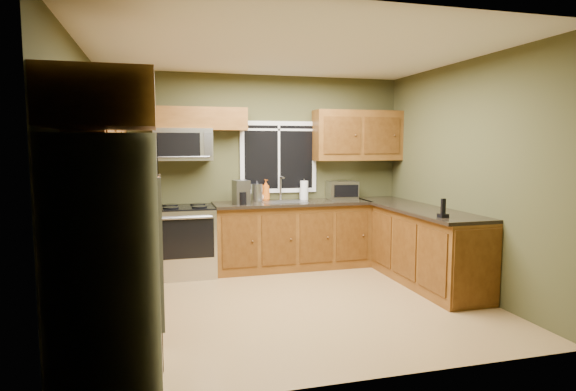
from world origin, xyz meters
name	(u,v)px	position (x,y,z in m)	size (l,w,h in m)	color
floor	(292,303)	(0.00, 0.00, 0.00)	(4.20, 4.20, 0.00)	olive
ceiling	(292,50)	(0.00, 0.00, 2.70)	(4.20, 4.20, 0.00)	white
back_wall	(258,171)	(0.00, 1.80, 1.35)	(4.20, 4.20, 0.00)	#3E3D20
front_wall	(361,198)	(0.00, -1.80, 1.35)	(4.20, 4.20, 0.00)	#3E3D20
left_wall	(79,184)	(-2.10, 0.00, 1.35)	(3.60, 3.60, 0.00)	#3E3D20
right_wall	(464,177)	(2.10, 0.00, 1.35)	(3.60, 3.60, 0.00)	#3E3D20
window	(279,157)	(0.30, 1.78, 1.55)	(1.12, 0.03, 1.02)	white
base_cabinets_left	(120,263)	(-1.80, 0.48, 0.45)	(0.60, 2.65, 0.90)	brown
countertop_left	(121,220)	(-1.78, 0.48, 0.92)	(0.65, 2.65, 0.04)	black
base_cabinets_back	(292,236)	(0.42, 1.50, 0.45)	(2.17, 0.60, 0.90)	brown
countertop_back	(292,203)	(0.42, 1.48, 0.92)	(2.17, 0.65, 0.04)	black
base_cabinets_peninsula	(415,244)	(1.80, 0.54, 0.45)	(0.60, 2.52, 0.90)	brown
countertop_peninsula	(414,208)	(1.78, 0.55, 0.92)	(0.65, 2.50, 0.04)	black
upper_cabinets_left	(101,132)	(-1.94, 0.48, 1.86)	(0.33, 2.65, 0.72)	brown
upper_cabinets_back_left	(197,119)	(-0.85, 1.64, 2.07)	(1.30, 0.33, 0.30)	brown
upper_cabinets_back_right	(358,136)	(1.45, 1.64, 1.86)	(1.30, 0.33, 0.72)	brown
upper_cabinet_over_fridge	(101,101)	(-1.74, -1.30, 2.03)	(0.72, 0.90, 0.38)	brown
refrigerator	(108,260)	(-1.74, -1.30, 0.90)	(0.74, 0.90, 1.80)	#B7B7BC
range	(185,241)	(-1.05, 1.47, 0.47)	(0.76, 0.69, 0.94)	#B7B7BC
microwave	(183,145)	(-1.05, 1.61, 1.73)	(0.76, 0.41, 0.42)	#B7B7BC
sink	(284,201)	(0.30, 1.49, 0.95)	(0.60, 0.42, 0.36)	slate
toaster_oven	(342,190)	(1.21, 1.62, 1.07)	(0.44, 0.35, 0.26)	#B7B7BC
coffee_maker	(241,193)	(-0.31, 1.39, 1.09)	(0.22, 0.28, 0.32)	slate
kettle	(257,192)	(-0.05, 1.65, 1.08)	(0.21, 0.21, 0.30)	#B7B7BC
paper_towel_roll	(304,190)	(0.65, 1.68, 1.08)	(0.12, 0.12, 0.30)	white
soap_bottle_a	(266,190)	(0.09, 1.70, 1.09)	(0.12, 0.12, 0.30)	#BF5412
soap_bottle_b	(303,193)	(0.64, 1.70, 1.04)	(0.09, 0.09, 0.19)	white
soap_bottle_c	(260,195)	(0.00, 1.70, 1.02)	(0.12, 0.12, 0.16)	white
cordless_phone	(443,212)	(1.60, -0.36, 1.00)	(0.10, 0.10, 0.21)	black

